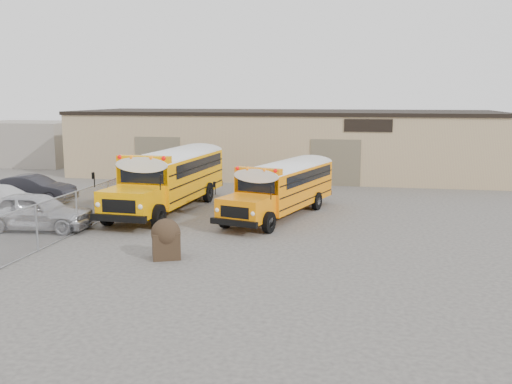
% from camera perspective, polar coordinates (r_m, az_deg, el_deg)
% --- Properties ---
extents(ground, '(120.00, 120.00, 0.00)m').
position_cam_1_polar(ground, '(23.18, -4.15, -4.76)').
color(ground, '#464340').
rests_on(ground, ground).
extents(warehouse, '(30.20, 10.20, 4.67)m').
position_cam_1_polar(warehouse, '(42.21, 2.88, 5.00)').
color(warehouse, tan).
rests_on(warehouse, ground).
extents(chainlink_fence, '(0.07, 18.07, 1.81)m').
position_cam_1_polar(chainlink_fence, '(27.81, -14.57, -0.73)').
color(chainlink_fence, gray).
rests_on(chainlink_fence, ground).
extents(distant_building_left, '(8.00, 6.00, 3.60)m').
position_cam_1_polar(distant_building_left, '(51.96, -21.65, 4.57)').
color(distant_building_left, gray).
rests_on(distant_building_left, ground).
extents(school_bus_left, '(3.51, 10.65, 3.08)m').
position_cam_1_polar(school_bus_left, '(35.39, -4.50, 3.14)').
color(school_bus_left, '#FFA300').
rests_on(school_bus_left, ground).
extents(school_bus_right, '(4.60, 9.27, 2.64)m').
position_cam_1_polar(school_bus_right, '(32.66, 6.66, 2.12)').
color(school_bus_right, orange).
rests_on(school_bus_right, ground).
extents(tarp_bundle, '(1.23, 1.18, 1.44)m').
position_cam_1_polar(tarp_bundle, '(20.60, -8.99, -4.57)').
color(tarp_bundle, black).
rests_on(tarp_bundle, ground).
extents(car_silver, '(5.00, 2.37, 1.65)m').
position_cam_1_polar(car_silver, '(26.34, -21.15, -1.80)').
color(car_silver, silver).
rests_on(car_silver, ground).
extents(car_white, '(4.99, 2.63, 1.38)m').
position_cam_1_polar(car_white, '(30.91, -23.99, -0.64)').
color(car_white, white).
rests_on(car_white, ground).
extents(car_dark, '(4.61, 1.74, 1.50)m').
position_cam_1_polar(car_dark, '(33.21, -21.40, 0.29)').
color(car_dark, black).
rests_on(car_dark, ground).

